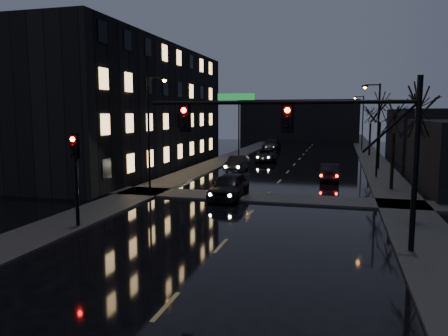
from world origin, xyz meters
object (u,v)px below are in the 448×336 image
Objects in this scene: oncoming_car_c at (266,155)px; oncoming_car_d at (272,145)px; oncoming_car_a at (229,186)px; oncoming_car_b at (237,163)px; lead_car at (330,172)px.

oncoming_car_d reaches higher than oncoming_car_c.
oncoming_car_b is at bearing 101.03° from oncoming_car_a.
oncoming_car_a is 13.70m from oncoming_car_b.
oncoming_car_a is at bearing 55.97° from lead_car.
oncoming_car_c is at bearing -84.16° from oncoming_car_d.
oncoming_car_c is 0.90× the size of oncoming_car_d.
oncoming_car_d is at bearing 94.62° from oncoming_car_a.
oncoming_car_c is (-1.26, 22.28, -0.14)m from oncoming_car_a.
oncoming_car_b is at bearing -89.68° from oncoming_car_d.
oncoming_car_b is 0.87× the size of oncoming_car_c.
oncoming_car_c is (1.36, 8.83, -0.02)m from oncoming_car_b.
oncoming_car_c is at bearing -61.14° from lead_car.
oncoming_car_d reaches higher than oncoming_car_b.
oncoming_car_b is 1.03× the size of lead_car.
lead_car is at bearing -72.70° from oncoming_car_d.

